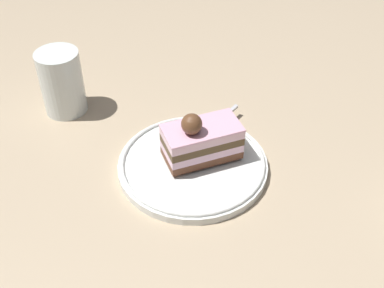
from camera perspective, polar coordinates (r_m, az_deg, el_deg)
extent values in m
plane|color=tan|center=(0.73, -0.68, -3.28)|extent=(2.40, 2.40, 0.00)
cylinder|color=white|center=(0.73, 0.00, -2.44)|extent=(0.22, 0.22, 0.01)
torus|color=white|center=(0.72, 0.00, -1.98)|extent=(0.22, 0.22, 0.01)
cube|color=brown|center=(0.72, 1.26, -1.04)|extent=(0.09, 0.12, 0.01)
cube|color=#E9B8CB|center=(0.72, 1.28, -0.28)|extent=(0.09, 0.12, 0.01)
cube|color=brown|center=(0.71, 1.29, 0.50)|extent=(0.09, 0.12, 0.01)
cube|color=#EFBDCB|center=(0.70, 1.31, 1.30)|extent=(0.09, 0.12, 0.01)
cube|color=#EFB3CC|center=(0.69, 1.32, 1.80)|extent=(0.09, 0.12, 0.00)
sphere|color=brown|center=(0.68, -0.22, 2.51)|extent=(0.03, 0.03, 0.03)
cube|color=silver|center=(0.80, 3.96, 3.32)|extent=(0.02, 0.07, 0.00)
cube|color=silver|center=(0.77, 2.30, 1.84)|extent=(0.01, 0.02, 0.00)
cube|color=silver|center=(0.76, 1.13, 1.21)|extent=(0.01, 0.02, 0.00)
cube|color=silver|center=(0.76, 1.33, 1.11)|extent=(0.01, 0.02, 0.00)
cube|color=silver|center=(0.76, 1.54, 1.02)|extent=(0.01, 0.02, 0.00)
cube|color=silver|center=(0.76, 1.74, 0.92)|extent=(0.01, 0.02, 0.00)
cylinder|color=white|center=(0.84, -15.09, 7.03)|extent=(0.07, 0.07, 0.11)
cylinder|color=beige|center=(0.86, -14.73, 5.30)|extent=(0.06, 0.06, 0.04)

